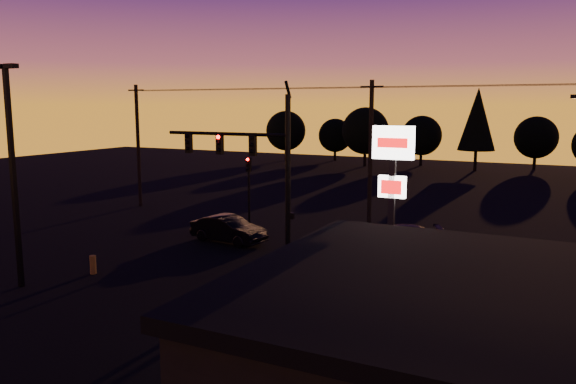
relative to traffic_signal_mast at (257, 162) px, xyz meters
name	(u,v)px	position (x,y,z in m)	size (l,w,h in m)	color
ground	(211,292)	(0.10, -3.99, -4.94)	(120.00, 120.00, 0.00)	black
lane_arrow	(243,282)	(0.60, -2.33, -4.93)	(1.20, 3.10, 0.01)	beige
traffic_signal_mast	(257,162)	(0.00, 0.00, 0.00)	(6.79, 0.52, 8.58)	black
secondary_signal	(249,181)	(-4.90, 7.49, -2.07)	(0.30, 0.31, 4.35)	black
parking_lot_light	(12,161)	(-7.40, -6.99, 0.33)	(1.25, 0.30, 9.14)	black
pylon_sign	(392,178)	(7.10, -2.49, -0.02)	(1.50, 0.28, 6.80)	black
utility_pole_0	(138,145)	(-15.90, 10.01, -0.34)	(1.40, 0.26, 9.00)	black
utility_pole_1	(370,155)	(2.10, 10.01, -0.34)	(1.40, 0.26, 9.00)	black
power_wires	(372,87)	(2.10, 10.01, 3.63)	(36.00, 1.22, 0.07)	black
bollard	(93,265)	(-6.09, -4.29, -4.52)	(0.28, 0.28, 0.84)	#B28023
tree_0	(286,131)	(-21.90, 46.01, -0.88)	(5.36, 5.36, 6.74)	black
tree_1	(335,135)	(-15.90, 49.01, -1.50)	(4.54, 4.54, 5.71)	black
tree_2	(365,131)	(-9.90, 44.01, -0.57)	(5.77, 5.78, 7.26)	black
tree_3	(422,136)	(-3.90, 48.01, -1.19)	(4.95, 4.95, 6.22)	black
tree_4	(477,119)	(3.10, 45.01, 0.99)	(4.18, 4.18, 9.50)	black
tree_5	(536,137)	(9.10, 50.01, -1.19)	(4.95, 4.95, 6.22)	black
car_mid	(228,229)	(-3.85, 3.46, -4.21)	(1.55, 4.43, 1.46)	black
car_right	(398,237)	(5.01, 6.06, -4.28)	(1.83, 4.51, 1.31)	black
suv_parked	(436,324)	(9.39, -5.05, -4.24)	(2.33, 5.04, 1.40)	black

